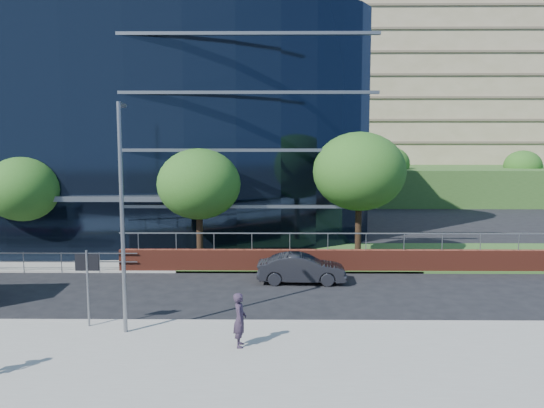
{
  "coord_description": "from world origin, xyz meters",
  "views": [
    {
      "loc": [
        11.33,
        -20.17,
        6.71
      ],
      "look_at": [
        11.05,
        8.0,
        3.55
      ],
      "focal_mm": 35.0,
      "sensor_mm": 36.0,
      "label": 1
    }
  ],
  "objects_px": {
    "tree_dist_e": "(389,164)",
    "parked_car": "(302,269)",
    "tree_dist_f": "(523,166)",
    "street_sign": "(87,272)",
    "pedestrian": "(240,320)",
    "tree_far_c": "(199,184)",
    "streetlight_east": "(122,211)",
    "tree_far_b": "(24,189)",
    "tree_far_d": "(359,172)"
  },
  "relations": [
    {
      "from": "tree_dist_e",
      "to": "parked_car",
      "type": "bearing_deg",
      "value": -108.21
    },
    {
      "from": "tree_dist_f",
      "to": "streetlight_east",
      "type": "height_order",
      "value": "streetlight_east"
    },
    {
      "from": "street_sign",
      "to": "parked_car",
      "type": "distance_m",
      "value": 10.55
    },
    {
      "from": "tree_far_c",
      "to": "tree_far_d",
      "type": "height_order",
      "value": "tree_far_d"
    },
    {
      "from": "street_sign",
      "to": "tree_dist_e",
      "type": "distance_m",
      "value": 45.99
    },
    {
      "from": "street_sign",
      "to": "tree_far_d",
      "type": "xyz_separation_m",
      "value": [
        11.5,
        11.59,
        3.04
      ]
    },
    {
      "from": "tree_far_d",
      "to": "streetlight_east",
      "type": "bearing_deg",
      "value": -129.4
    },
    {
      "from": "tree_dist_e",
      "to": "streetlight_east",
      "type": "xyz_separation_m",
      "value": [
        -18.0,
        -42.17,
        -0.1
      ]
    },
    {
      "from": "tree_far_b",
      "to": "pedestrian",
      "type": "relative_size",
      "value": 3.39
    },
    {
      "from": "tree_dist_f",
      "to": "tree_far_d",
      "type": "bearing_deg",
      "value": -126.87
    },
    {
      "from": "streetlight_east",
      "to": "tree_far_b",
      "type": "bearing_deg",
      "value": 127.63
    },
    {
      "from": "street_sign",
      "to": "tree_dist_e",
      "type": "relative_size",
      "value": 0.43
    },
    {
      "from": "streetlight_east",
      "to": "street_sign",
      "type": "bearing_deg",
      "value": 158.64
    },
    {
      "from": "tree_dist_f",
      "to": "streetlight_east",
      "type": "bearing_deg",
      "value": -127.58
    },
    {
      "from": "street_sign",
      "to": "pedestrian",
      "type": "relative_size",
      "value": 1.57
    },
    {
      "from": "tree_far_d",
      "to": "streetlight_east",
      "type": "distance_m",
      "value": 15.77
    },
    {
      "from": "tree_dist_f",
      "to": "street_sign",
      "type": "bearing_deg",
      "value": -129.16
    },
    {
      "from": "parked_car",
      "to": "pedestrian",
      "type": "xyz_separation_m",
      "value": [
        -2.4,
        -8.6,
        0.34
      ]
    },
    {
      "from": "tree_far_b",
      "to": "parked_car",
      "type": "bearing_deg",
      "value": -15.77
    },
    {
      "from": "tree_far_c",
      "to": "tree_dist_f",
      "type": "height_order",
      "value": "tree_far_c"
    },
    {
      "from": "tree_far_c",
      "to": "streetlight_east",
      "type": "xyz_separation_m",
      "value": [
        -1.0,
        -11.17,
        -0.1
      ]
    },
    {
      "from": "street_sign",
      "to": "tree_far_b",
      "type": "xyz_separation_m",
      "value": [
        -7.5,
        11.09,
        2.06
      ]
    },
    {
      "from": "tree_far_b",
      "to": "streetlight_east",
      "type": "xyz_separation_m",
      "value": [
        9.0,
        -11.67,
        0.23
      ]
    },
    {
      "from": "streetlight_east",
      "to": "pedestrian",
      "type": "distance_m",
      "value": 5.5
    },
    {
      "from": "tree_dist_e",
      "to": "parked_car",
      "type": "relative_size",
      "value": 1.52
    },
    {
      "from": "street_sign",
      "to": "pedestrian",
      "type": "distance_m",
      "value": 6.03
    },
    {
      "from": "tree_far_c",
      "to": "tree_far_d",
      "type": "distance_m",
      "value": 9.08
    },
    {
      "from": "tree_dist_f",
      "to": "parked_car",
      "type": "relative_size",
      "value": 1.41
    },
    {
      "from": "tree_far_d",
      "to": "tree_far_c",
      "type": "bearing_deg",
      "value": -173.66
    },
    {
      "from": "tree_dist_f",
      "to": "parked_car",
      "type": "height_order",
      "value": "tree_dist_f"
    },
    {
      "from": "tree_far_c",
      "to": "tree_dist_f",
      "type": "bearing_deg",
      "value": 45.0
    },
    {
      "from": "street_sign",
      "to": "parked_car",
      "type": "bearing_deg",
      "value": 39.89
    },
    {
      "from": "tree_far_c",
      "to": "tree_dist_e",
      "type": "xyz_separation_m",
      "value": [
        17.0,
        31.0,
        0.0
      ]
    },
    {
      "from": "tree_far_d",
      "to": "pedestrian",
      "type": "relative_size",
      "value": 4.17
    },
    {
      "from": "street_sign",
      "to": "tree_far_d",
      "type": "relative_size",
      "value": 0.38
    },
    {
      "from": "streetlight_east",
      "to": "parked_car",
      "type": "relative_size",
      "value": 1.87
    },
    {
      "from": "tree_far_d",
      "to": "tree_dist_e",
      "type": "relative_size",
      "value": 1.14
    },
    {
      "from": "tree_dist_e",
      "to": "parked_car",
      "type": "height_order",
      "value": "tree_dist_e"
    },
    {
      "from": "street_sign",
      "to": "pedestrian",
      "type": "bearing_deg",
      "value": -18.63
    },
    {
      "from": "tree_dist_e",
      "to": "pedestrian",
      "type": "bearing_deg",
      "value": -107.7
    },
    {
      "from": "tree_dist_e",
      "to": "tree_dist_f",
      "type": "distance_m",
      "value": 16.13
    },
    {
      "from": "tree_far_c",
      "to": "pedestrian",
      "type": "distance_m",
      "value": 13.33
    },
    {
      "from": "tree_far_d",
      "to": "tree_dist_f",
      "type": "xyz_separation_m",
      "value": [
        24.0,
        32.0,
        -0.98
      ]
    },
    {
      "from": "street_sign",
      "to": "tree_far_b",
      "type": "height_order",
      "value": "tree_far_b"
    },
    {
      "from": "tree_far_b",
      "to": "streetlight_east",
      "type": "height_order",
      "value": "streetlight_east"
    },
    {
      "from": "tree_far_b",
      "to": "tree_dist_f",
      "type": "xyz_separation_m",
      "value": [
        43.0,
        32.5,
        0.0
      ]
    },
    {
      "from": "street_sign",
      "to": "tree_dist_e",
      "type": "xyz_separation_m",
      "value": [
        19.5,
        41.59,
        2.39
      ]
    },
    {
      "from": "tree_far_d",
      "to": "pedestrian",
      "type": "xyz_separation_m",
      "value": [
        -5.88,
        -13.48,
        -4.15
      ]
    },
    {
      "from": "tree_dist_e",
      "to": "tree_dist_f",
      "type": "height_order",
      "value": "tree_dist_e"
    },
    {
      "from": "tree_far_b",
      "to": "streetlight_east",
      "type": "relative_size",
      "value": 0.76
    }
  ]
}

